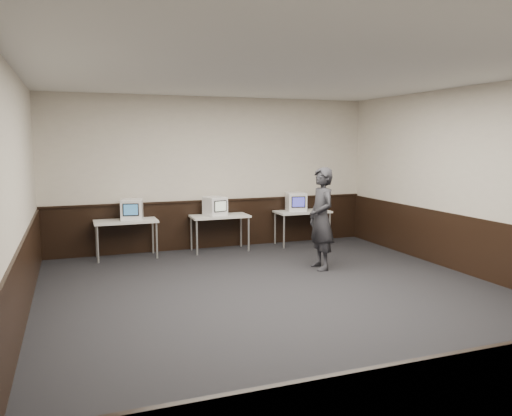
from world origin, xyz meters
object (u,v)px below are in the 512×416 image
(desk_left, at_px, (126,224))
(person, at_px, (321,219))
(desk_center, at_px, (220,219))
(desk_right, at_px, (302,214))
(emac_center, at_px, (215,206))
(emac_right, at_px, (296,202))
(emac_left, at_px, (132,209))

(desk_left, height_order, person, person)
(desk_center, distance_m, desk_right, 1.90)
(emac_center, xyz_separation_m, emac_right, (1.85, 0.02, 0.01))
(desk_left, distance_m, desk_center, 1.90)
(desk_center, xyz_separation_m, emac_right, (1.76, 0.03, 0.28))
(emac_right, bearing_deg, desk_right, -2.49)
(desk_left, xyz_separation_m, emac_center, (1.81, 0.02, 0.27))
(desk_center, xyz_separation_m, emac_center, (-0.09, 0.02, 0.27))
(desk_left, height_order, emac_right, emac_right)
(desk_left, xyz_separation_m, desk_right, (3.80, 0.00, 0.00))
(emac_center, bearing_deg, person, -73.11)
(desk_center, distance_m, emac_right, 1.78)
(emac_right, bearing_deg, desk_center, -167.77)
(person, bearing_deg, desk_left, -120.41)
(desk_center, xyz_separation_m, emac_left, (-1.77, 0.05, 0.27))
(emac_left, xyz_separation_m, person, (3.05, -2.11, -0.04))
(desk_center, height_order, emac_right, emac_right)
(desk_center, relative_size, person, 0.66)
(emac_right, bearing_deg, emac_center, -168.34)
(desk_right, xyz_separation_m, emac_left, (-3.67, 0.05, 0.27))
(desk_right, bearing_deg, desk_center, 180.00)
(emac_center, distance_m, person, 2.49)
(desk_center, xyz_separation_m, person, (1.28, -2.06, 0.23))
(desk_right, distance_m, person, 2.16)
(desk_right, bearing_deg, person, -106.70)
(emac_center, bearing_deg, desk_center, -26.88)
(desk_left, height_order, emac_center, emac_center)
(desk_left, distance_m, emac_center, 1.83)
(desk_left, distance_m, emac_right, 3.67)
(desk_right, relative_size, emac_left, 2.41)
(person, bearing_deg, desk_center, -145.59)
(emac_center, relative_size, person, 0.28)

